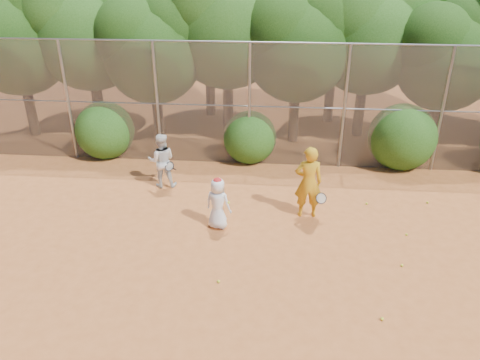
{
  "coord_description": "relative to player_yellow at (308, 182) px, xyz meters",
  "views": [
    {
      "loc": [
        -0.06,
        -8.4,
        6.58
      ],
      "look_at": [
        -1.0,
        2.5,
        1.1
      ],
      "focal_mm": 35.0,
      "sensor_mm": 36.0,
      "label": 1
    }
  ],
  "objects": [
    {
      "name": "ball_1",
      "position": [
        3.48,
        0.95,
        -0.97
      ],
      "size": [
        0.07,
        0.07,
        0.07
      ],
      "primitive_type": "sphere",
      "color": "gold",
      "rests_on": "ground"
    },
    {
      "name": "tree_5",
      "position": [
        2.26,
        6.33,
        3.04
      ],
      "size": [
        4.51,
        3.92,
        6.17
      ],
      "color": "black",
      "rests_on": "ground"
    },
    {
      "name": "tree_6",
      "position": [
        4.75,
        5.33,
        2.46
      ],
      "size": [
        3.86,
        3.36,
        5.29
      ],
      "color": "black",
      "rests_on": "ground"
    },
    {
      "name": "ball_3",
      "position": [
        2.5,
        -0.81,
        -0.97
      ],
      "size": [
        0.07,
        0.07,
        0.07
      ],
      "primitive_type": "sphere",
      "color": "gold",
      "rests_on": "ground"
    },
    {
      "name": "player_teen",
      "position": [
        -2.31,
        -0.79,
        -0.3
      ],
      "size": [
        0.79,
        0.64,
        1.42
      ],
      "rotation": [
        0.0,
        0.0,
        2.82
      ],
      "color": "white",
      "rests_on": "ground"
    },
    {
      "name": "tree_4",
      "position": [
        -0.24,
        5.53,
        2.75
      ],
      "size": [
        4.19,
        3.64,
        5.73
      ],
      "color": "black",
      "rests_on": "ground"
    },
    {
      "name": "tree_3",
      "position": [
        -2.73,
        6.13,
        3.39
      ],
      "size": [
        4.89,
        4.26,
        6.7
      ],
      "color": "black",
      "rests_on": "ground"
    },
    {
      "name": "ball_2",
      "position": [
        1.33,
        -3.92,
        -0.97
      ],
      "size": [
        0.07,
        0.07,
        0.07
      ],
      "primitive_type": "sphere",
      "color": "gold",
      "rests_on": "ground"
    },
    {
      "name": "tree_12",
      "position": [
        5.77,
        8.54,
        3.51
      ],
      "size": [
        5.02,
        4.37,
        6.88
      ],
      "color": "black",
      "rests_on": "ground"
    },
    {
      "name": "ball_4",
      "position": [
        -2.02,
        -3.06,
        -0.97
      ],
      "size": [
        0.07,
        0.07,
        0.07
      ],
      "primitive_type": "sphere",
      "color": "gold",
      "rests_on": "ground"
    },
    {
      "name": "bush_0",
      "position": [
        -6.79,
        3.59,
        -0.0
      ],
      "size": [
        2.0,
        2.0,
        2.0
      ],
      "primitive_type": "sphere",
      "color": "#1F4A12",
      "rests_on": "ground"
    },
    {
      "name": "bush_2",
      "position": [
        3.21,
        3.59,
        0.1
      ],
      "size": [
        2.2,
        2.2,
        2.2
      ],
      "primitive_type": "sphere",
      "color": "#1F4A12",
      "rests_on": "ground"
    },
    {
      "name": "player_white",
      "position": [
        -4.29,
        1.4,
        -0.16
      ],
      "size": [
        0.93,
        0.84,
        1.68
      ],
      "rotation": [
        0.0,
        0.0,
        3.29
      ],
      "color": "silver",
      "rests_on": "ground"
    },
    {
      "name": "tree_10",
      "position": [
        -3.73,
        8.34,
        3.62
      ],
      "size": [
        5.15,
        4.48,
        7.06
      ],
      "color": "black",
      "rests_on": "ground"
    },
    {
      "name": "tree_0",
      "position": [
        -10.24,
        5.33,
        2.93
      ],
      "size": [
        4.38,
        3.81,
        6.0
      ],
      "color": "black",
      "rests_on": "ground"
    },
    {
      "name": "player_yellow",
      "position": [
        0.0,
        0.0,
        0.0
      ],
      "size": [
        0.9,
        0.59,
        2.01
      ],
      "rotation": [
        0.0,
        0.0,
        3.22
      ],
      "color": "gold",
      "rests_on": "ground"
    },
    {
      "name": "bush_1",
      "position": [
        -1.79,
        3.59,
        -0.1
      ],
      "size": [
        1.8,
        1.8,
        1.8
      ],
      "primitive_type": "sphere",
      "color": "#1F4A12",
      "rests_on": "ground"
    },
    {
      "name": "ground",
      "position": [
        -0.79,
        -2.71,
        -1.0
      ],
      "size": [
        80.0,
        80.0,
        0.0
      ],
      "primitive_type": "plane",
      "color": "#AB5826",
      "rests_on": "ground"
    },
    {
      "name": "tree_2",
      "position": [
        -5.24,
        5.13,
        2.58
      ],
      "size": [
        3.99,
        3.47,
        5.47
      ],
      "color": "black",
      "rests_on": "ground"
    },
    {
      "name": "tree_11",
      "position": [
        1.26,
        7.93,
        3.16
      ],
      "size": [
        4.64,
        4.03,
        6.35
      ],
      "color": "black",
      "rests_on": "ground"
    },
    {
      "name": "tree_9",
      "position": [
        -8.73,
        8.13,
        3.33
      ],
      "size": [
        4.83,
        4.2,
        6.62
      ],
      "color": "black",
      "rests_on": "ground"
    },
    {
      "name": "tree_1",
      "position": [
        -7.74,
        5.83,
        3.16
      ],
      "size": [
        4.64,
        4.03,
        6.35
      ],
      "color": "black",
      "rests_on": "ground"
    },
    {
      "name": "ball_5",
      "position": [
        1.74,
        0.73,
        -0.97
      ],
      "size": [
        0.07,
        0.07,
        0.07
      ],
      "primitive_type": "sphere",
      "color": "gold",
      "rests_on": "ground"
    },
    {
      "name": "fence_back",
      "position": [
        -0.91,
        3.29,
        1.05
      ],
      "size": [
        20.05,
        0.09,
        4.03
      ],
      "color": "gray",
      "rests_on": "ground"
    },
    {
      "name": "ball_0",
      "position": [
        2.1,
        -2.13,
        -0.97
      ],
      "size": [
        0.07,
        0.07,
        0.07
      ],
      "primitive_type": "sphere",
      "color": "gold",
      "rests_on": "ground"
    }
  ]
}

